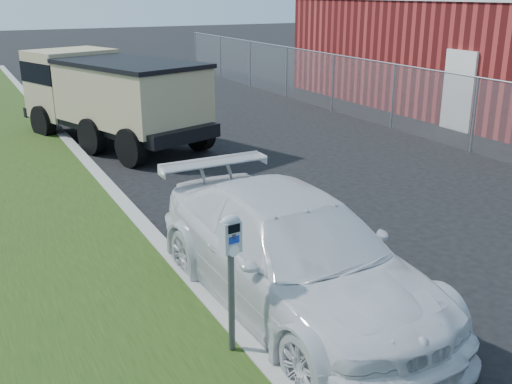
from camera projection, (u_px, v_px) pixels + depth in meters
name	position (u px, v px, depth m)	size (l,w,h in m)	color
ground	(374.00, 263.00, 8.61)	(120.00, 120.00, 0.00)	black
chainlink_fence	(394.00, 84.00, 16.70)	(0.06, 30.06, 30.00)	slate
parking_meter	(231.00, 254.00, 5.97)	(0.22, 0.16, 1.50)	#3F4247
white_wagon	(294.00, 254.00, 7.22)	(1.97, 4.84, 1.40)	silver
dump_truck	(109.00, 94.00, 15.15)	(3.86, 6.06, 2.23)	black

